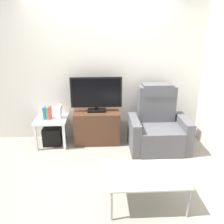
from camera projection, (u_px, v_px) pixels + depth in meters
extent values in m
plane|color=gray|center=(102.00, 167.00, 3.56)|extent=(6.40, 6.40, 0.00)
cube|color=silver|center=(100.00, 68.00, 4.18)|extent=(6.40, 0.06, 2.60)
cube|color=#4C2D1E|center=(97.00, 127.00, 4.25)|extent=(0.80, 0.44, 0.59)
cube|color=black|center=(97.00, 125.00, 4.02)|extent=(0.74, 0.02, 0.02)
cube|color=black|center=(97.00, 122.00, 4.05)|extent=(0.34, 0.11, 0.04)
cube|color=black|center=(97.00, 110.00, 4.17)|extent=(0.32, 0.20, 0.03)
cube|color=black|center=(97.00, 108.00, 4.15)|extent=(0.06, 0.04, 0.05)
cube|color=black|center=(96.00, 92.00, 4.06)|extent=(0.89, 0.05, 0.53)
cube|color=black|center=(96.00, 93.00, 4.03)|extent=(0.81, 0.01, 0.47)
cube|color=#515156|center=(158.00, 138.00, 4.03)|extent=(0.70, 0.72, 0.42)
cube|color=#515156|center=(157.00, 104.00, 4.10)|extent=(0.64, 0.20, 0.62)
cube|color=#515156|center=(157.00, 90.00, 4.04)|extent=(0.50, 0.26, 0.20)
cube|color=#515156|center=(134.00, 134.00, 3.98)|extent=(0.14, 0.68, 0.56)
cube|color=#515156|center=(183.00, 133.00, 4.02)|extent=(0.14, 0.68, 0.56)
cube|color=white|center=(52.00, 119.00, 4.12)|extent=(0.54, 0.54, 0.04)
cube|color=white|center=(36.00, 138.00, 3.97)|extent=(0.04, 0.04, 0.45)
cube|color=white|center=(64.00, 137.00, 3.99)|extent=(0.04, 0.04, 0.45)
cube|color=white|center=(42.00, 127.00, 4.42)|extent=(0.04, 0.04, 0.45)
cube|color=white|center=(68.00, 126.00, 4.44)|extent=(0.04, 0.04, 0.45)
cube|color=black|center=(53.00, 135.00, 4.23)|extent=(0.32, 0.32, 0.32)
cube|color=#3366B2|center=(45.00, 113.00, 4.05)|extent=(0.04, 0.13, 0.22)
cube|color=#388C4C|center=(48.00, 113.00, 4.06)|extent=(0.04, 0.13, 0.21)
cube|color=red|center=(50.00, 113.00, 4.06)|extent=(0.04, 0.13, 0.22)
cube|color=white|center=(59.00, 112.00, 4.09)|extent=(0.07, 0.20, 0.22)
cube|color=#B2C6C1|center=(147.00, 175.00, 2.73)|extent=(0.90, 0.60, 0.02)
cylinder|color=gray|center=(112.00, 206.00, 2.52)|extent=(0.02, 0.02, 0.37)
cylinder|color=gray|center=(189.00, 203.00, 2.56)|extent=(0.02, 0.02, 0.37)
cylinder|color=gray|center=(110.00, 176.00, 3.03)|extent=(0.02, 0.02, 0.37)
cylinder|color=gray|center=(174.00, 174.00, 3.07)|extent=(0.02, 0.02, 0.37)
cube|color=#B7B7BC|center=(141.00, 172.00, 2.75)|extent=(0.10, 0.16, 0.01)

